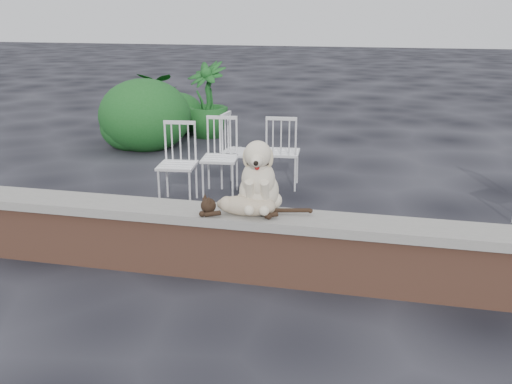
% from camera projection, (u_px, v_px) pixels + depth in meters
% --- Properties ---
extents(ground, '(60.00, 60.00, 0.00)m').
position_uv_depth(ground, '(217.00, 273.00, 4.90)').
color(ground, black).
rests_on(ground, ground).
extents(brick_wall, '(6.00, 0.30, 0.50)m').
position_uv_depth(brick_wall, '(216.00, 246.00, 4.82)').
color(brick_wall, brown).
rests_on(brick_wall, ground).
extents(capstone, '(6.20, 0.40, 0.08)m').
position_uv_depth(capstone, '(215.00, 215.00, 4.73)').
color(capstone, slate).
rests_on(capstone, brick_wall).
extents(dog, '(0.49, 0.60, 0.63)m').
position_uv_depth(dog, '(259.00, 174.00, 4.63)').
color(dog, beige).
rests_on(dog, capstone).
extents(cat, '(1.11, 0.40, 0.18)m').
position_uv_depth(cat, '(245.00, 205.00, 4.58)').
color(cat, tan).
rests_on(cat, capstone).
extents(chair_c, '(0.60, 0.60, 0.94)m').
position_uv_depth(chair_c, '(282.00, 151.00, 7.12)').
color(chair_c, white).
rests_on(chair_c, ground).
extents(chair_a, '(0.62, 0.62, 0.94)m').
position_uv_depth(chair_a, '(177.00, 164.00, 6.53)').
color(chair_a, white).
rests_on(chair_a, ground).
extents(chair_e, '(0.61, 0.61, 0.94)m').
position_uv_depth(chair_e, '(240.00, 151.00, 7.12)').
color(chair_e, white).
rests_on(chair_e, ground).
extents(chair_b, '(0.62, 0.62, 0.94)m').
position_uv_depth(chair_b, '(220.00, 157.00, 6.83)').
color(chair_b, white).
rests_on(chair_b, ground).
extents(potted_plant_a, '(1.25, 1.15, 1.18)m').
position_uv_depth(potted_plant_a, '(149.00, 106.00, 9.64)').
color(potted_plant_a, '#16501B').
rests_on(potted_plant_a, ground).
extents(potted_plant_b, '(0.98, 0.98, 1.31)m').
position_uv_depth(potted_plant_b, '(207.00, 100.00, 9.88)').
color(potted_plant_b, '#16501B').
rests_on(potted_plant_b, ground).
extents(shrubbery, '(1.50, 2.38, 1.19)m').
position_uv_depth(shrubbery, '(149.00, 117.00, 9.31)').
color(shrubbery, '#16501B').
rests_on(shrubbery, ground).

